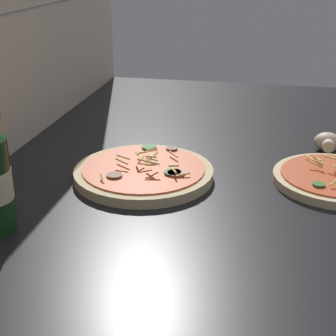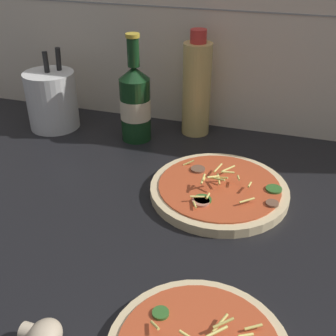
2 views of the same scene
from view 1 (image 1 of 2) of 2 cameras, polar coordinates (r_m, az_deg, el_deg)
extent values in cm
cube|color=black|center=(91.07, 6.37, -3.25)|extent=(160.00, 90.00, 2.50)
cylinder|color=beige|center=(97.36, 17.99, -1.20)|extent=(22.05, 22.05, 1.52)
cylinder|color=#C14C28|center=(97.01, 18.06, -0.71)|extent=(19.40, 19.40, 0.30)
cylinder|color=#336628|center=(91.25, 16.38, -1.78)|extent=(2.15, 2.15, 0.40)
cylinder|color=#EADB6B|center=(101.49, 15.41, 1.10)|extent=(2.15, 1.47, 0.53)
cylinder|color=#EADB6B|center=(100.94, 16.29, 0.93)|extent=(1.87, 1.40, 0.62)
cylinder|color=#EADB6B|center=(95.14, 18.16, -0.22)|extent=(2.33, 0.82, 0.88)
cylinder|color=#EADB6B|center=(97.04, 17.98, 0.15)|extent=(2.22, 0.60, 0.83)
cylinder|color=#EADB6B|center=(97.58, 17.62, 1.11)|extent=(2.24, 2.44, 0.52)
cylinder|color=#EADB6B|center=(97.85, 16.03, 0.40)|extent=(1.60, 2.78, 0.94)
cylinder|color=#EADB6B|center=(91.36, 17.94, -1.52)|extent=(1.69, 1.59, 1.01)
cylinder|color=#EADB6B|center=(98.04, 16.32, 0.84)|extent=(2.44, 1.82, 1.05)
cylinder|color=beige|center=(94.89, -2.70, -0.58)|extent=(25.66, 25.66, 1.79)
cylinder|color=#C14C28|center=(94.47, -2.71, 0.00)|extent=(22.58, 22.58, 0.30)
cylinder|color=#B7755B|center=(91.27, 0.91, -0.59)|extent=(3.11, 3.11, 0.40)
cylinder|color=brown|center=(90.91, -5.96, -0.82)|extent=(2.80, 2.80, 0.40)
cylinder|color=#336628|center=(91.55, 0.52, -0.51)|extent=(3.08, 3.08, 0.40)
cylinder|color=brown|center=(102.61, 0.43, 2.16)|extent=(2.25, 2.25, 0.40)
cylinder|color=#336628|center=(103.43, -2.10, 2.31)|extent=(2.93, 2.93, 0.40)
cylinder|color=#EADB6B|center=(92.95, -1.69, 1.32)|extent=(3.04, 1.28, 0.83)
cylinder|color=#EADB6B|center=(92.18, -1.91, 1.25)|extent=(2.04, 2.50, 1.06)
cylinder|color=#EADB6B|center=(93.67, -2.60, 0.83)|extent=(1.24, 2.69, 0.96)
cylinder|color=#EADB6B|center=(96.98, -2.85, 1.73)|extent=(0.87, 1.96, 0.66)
cylinder|color=#EADB6B|center=(91.96, 0.64, 0.25)|extent=(0.45, 2.01, 0.61)
cylinder|color=#EADB6B|center=(94.30, -3.02, 0.91)|extent=(2.39, 0.77, 0.89)
cylinder|color=#EADB6B|center=(95.00, -3.44, 1.60)|extent=(2.45, 1.31, 0.71)
cylinder|color=#EADB6B|center=(90.78, -1.77, 0.61)|extent=(0.38, 2.73, 0.73)
cylinder|color=#EADB6B|center=(93.88, -5.15, 0.75)|extent=(1.28, 2.75, 0.87)
cylinder|color=#EADB6B|center=(89.27, -7.31, -1.21)|extent=(2.21, 1.45, 1.13)
cylinder|color=#EADB6B|center=(89.97, 0.65, -0.43)|extent=(2.49, 1.45, 0.69)
cylinder|color=#EADB6B|center=(90.45, 1.86, -0.64)|extent=(1.23, 2.02, 0.58)
cylinder|color=#EADB6B|center=(98.34, 0.62, 1.53)|extent=(2.50, 2.26, 0.39)
cylinder|color=#EADB6B|center=(98.83, -1.82, 1.99)|extent=(0.57, 2.32, 0.74)
cylinder|color=#EADB6B|center=(95.71, -5.00, 1.22)|extent=(2.12, 3.06, 0.49)
cylinder|color=#EADB6B|center=(91.18, -1.92, 0.42)|extent=(0.44, 1.95, 0.56)
cylinder|color=beige|center=(110.56, 17.33, 2.44)|extent=(2.47, 2.47, 2.47)
ellipsoid|color=#C6B293|center=(112.62, 17.24, 2.82)|extent=(4.66, 5.48, 3.84)
camera|label=2|loc=(1.04, 39.29, 21.43)|focal=45.00mm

